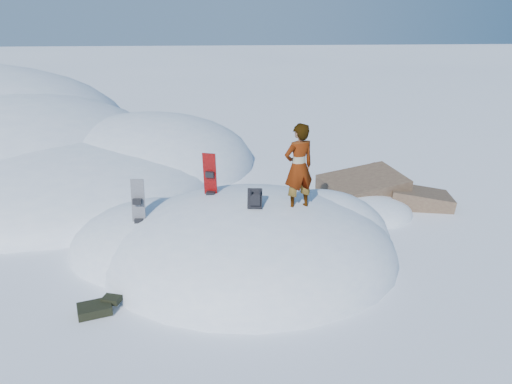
{
  "coord_description": "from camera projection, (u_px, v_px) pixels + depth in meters",
  "views": [
    {
      "loc": [
        -0.52,
        -10.57,
        5.73
      ],
      "look_at": [
        0.15,
        0.3,
        1.54
      ],
      "focal_mm": 35.0,
      "sensor_mm": 36.0,
      "label": 1
    }
  ],
  "objects": [
    {
      "name": "snow_mound",
      "position": [
        243.0,
        252.0,
        12.15
      ],
      "size": [
        8.0,
        6.0,
        3.0
      ],
      "color": "white",
      "rests_on": "ground"
    },
    {
      "name": "rock_outcrop",
      "position": [
        369.0,
        204.0,
        14.95
      ],
      "size": [
        4.68,
        4.41,
        1.68
      ],
      "color": "brown",
      "rests_on": "ground"
    },
    {
      "name": "person",
      "position": [
        299.0,
        167.0,
        10.9
      ],
      "size": [
        0.84,
        0.71,
        1.96
      ],
      "primitive_type": "imported",
      "rotation": [
        0.0,
        0.0,
        3.55
      ],
      "color": "slate",
      "rests_on": "snow_mound"
    },
    {
      "name": "snowboard_red",
      "position": [
        211.0,
        186.0,
        11.83
      ],
      "size": [
        0.35,
        0.27,
        1.69
      ],
      "rotation": [
        0.0,
        0.0,
        -0.29
      ],
      "color": "#BE0A0A",
      "rests_on": "snow_mound"
    },
    {
      "name": "gear_pile",
      "position": [
        98.0,
        307.0,
        9.76
      ],
      "size": [
        0.87,
        0.68,
        0.23
      ],
      "rotation": [
        0.0,
        0.0,
        0.32
      ],
      "color": "black",
      "rests_on": "ground"
    },
    {
      "name": "backpack",
      "position": [
        255.0,
        199.0,
        10.92
      ],
      "size": [
        0.35,
        0.45,
        0.53
      ],
      "rotation": [
        0.0,
        0.0,
        -0.1
      ],
      "color": "black",
      "rests_on": "snow_mound"
    },
    {
      "name": "ground",
      "position": [
        251.0,
        256.0,
        11.94
      ],
      "size": [
        120.0,
        120.0,
        0.0
      ],
      "primitive_type": "plane",
      "color": "white",
      "rests_on": "ground"
    },
    {
      "name": "snowboard_dark",
      "position": [
        139.0,
        213.0,
        11.33
      ],
      "size": [
        0.32,
        0.26,
        1.61
      ],
      "rotation": [
        0.0,
        0.0,
        -0.09
      ],
      "color": "black",
      "rests_on": "snow_mound"
    }
  ]
}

